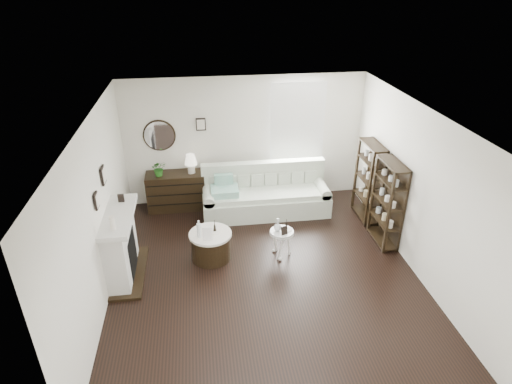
{
  "coord_description": "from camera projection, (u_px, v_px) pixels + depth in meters",
  "views": [
    {
      "loc": [
        -0.95,
        -5.68,
        4.53
      ],
      "look_at": [
        -0.04,
        0.8,
        1.13
      ],
      "focal_mm": 30.0,
      "sensor_mm": 36.0,
      "label": 1
    }
  ],
  "objects": [
    {
      "name": "drum_table",
      "position": [
        211.0,
        245.0,
        7.46
      ],
      "size": [
        0.74,
        0.74,
        0.51
      ],
      "rotation": [
        0.0,
        0.0,
        0.09
      ],
      "color": "black",
      "rests_on": "ground"
    },
    {
      "name": "eiffel_drum",
      "position": [
        215.0,
        226.0,
        7.35
      ],
      "size": [
        0.14,
        0.14,
        0.2
      ],
      "primitive_type": null,
      "rotation": [
        0.0,
        0.0,
        0.28
      ],
      "color": "black",
      "rests_on": "drum_table"
    },
    {
      "name": "shelf_unit_far",
      "position": [
        369.0,
        182.0,
        8.48
      ],
      "size": [
        0.3,
        0.8,
        1.6
      ],
      "color": "black",
      "rests_on": "ground"
    },
    {
      "name": "pedestal_table",
      "position": [
        282.0,
        233.0,
        7.44
      ],
      "size": [
        0.42,
        0.42,
        0.51
      ],
      "rotation": [
        0.0,
        0.0,
        -0.27
      ],
      "color": "white",
      "rests_on": "ground"
    },
    {
      "name": "flask_ped",
      "position": [
        278.0,
        225.0,
        7.37
      ],
      "size": [
        0.13,
        0.13,
        0.24
      ],
      "primitive_type": null,
      "color": "silver",
      "rests_on": "pedestal_table"
    },
    {
      "name": "card_frame_ped",
      "position": [
        284.0,
        230.0,
        7.29
      ],
      "size": [
        0.12,
        0.08,
        0.15
      ],
      "primitive_type": "cube",
      "rotation": [
        -0.21,
        0.0,
        0.32
      ],
      "color": "black",
      "rests_on": "pedestal_table"
    },
    {
      "name": "dresser",
      "position": [
        176.0,
        191.0,
        9.0
      ],
      "size": [
        1.2,
        0.51,
        0.8
      ],
      "color": "black",
      "rests_on": "ground"
    },
    {
      "name": "potted_plant",
      "position": [
        159.0,
        168.0,
        8.66
      ],
      "size": [
        0.34,
        0.31,
        0.32
      ],
      "primitive_type": "imported",
      "rotation": [
        0.0,
        0.0,
        0.22
      ],
      "color": "#23611B",
      "rests_on": "dresser"
    },
    {
      "name": "suitcase",
      "position": [
        312.0,
        206.0,
        8.83
      ],
      "size": [
        0.63,
        0.21,
        0.42
      ],
      "primitive_type": "cube",
      "rotation": [
        0.0,
        0.0,
        -0.01
      ],
      "color": "brown",
      "rests_on": "ground"
    },
    {
      "name": "quilt",
      "position": [
        225.0,
        191.0,
        8.58
      ],
      "size": [
        0.55,
        0.45,
        0.14
      ],
      "primitive_type": "cube",
      "rotation": [
        0.0,
        0.0,
        -0.01
      ],
      "color": "#227F55",
      "rests_on": "sofa"
    },
    {
      "name": "eiffel_ped",
      "position": [
        286.0,
        225.0,
        7.41
      ],
      "size": [
        0.14,
        0.14,
        0.19
      ],
      "primitive_type": null,
      "rotation": [
        0.0,
        0.0,
        0.3
      ],
      "color": "black",
      "rests_on": "pedestal_table"
    },
    {
      "name": "sofa",
      "position": [
        265.0,
        197.0,
        8.92
      ],
      "size": [
        2.59,
        0.9,
        1.01
      ],
      "color": "beige",
      "rests_on": "ground"
    },
    {
      "name": "shelf_unit_near",
      "position": [
        387.0,
        203.0,
        7.69
      ],
      "size": [
        0.3,
        0.8,
        1.6
      ],
      "color": "black",
      "rests_on": "ground"
    },
    {
      "name": "room",
      "position": [
        280.0,
        128.0,
        8.93
      ],
      "size": [
        5.5,
        5.5,
        5.5
      ],
      "color": "black",
      "rests_on": "ground"
    },
    {
      "name": "table_lamp",
      "position": [
        191.0,
        164.0,
        8.77
      ],
      "size": [
        0.32,
        0.32,
        0.41
      ],
      "primitive_type": null,
      "rotation": [
        0.0,
        0.0,
        -0.32
      ],
      "color": "beige",
      "rests_on": "dresser"
    },
    {
      "name": "card_frame_drum",
      "position": [
        207.0,
        234.0,
        7.13
      ],
      "size": [
        0.17,
        0.07,
        0.22
      ],
      "primitive_type": "cube",
      "rotation": [
        -0.21,
        0.0,
        -0.04
      ],
      "color": "white",
      "rests_on": "drum_table"
    },
    {
      "name": "bottle_drum",
      "position": [
        199.0,
        229.0,
        7.18
      ],
      "size": [
        0.07,
        0.07,
        0.32
      ],
      "primitive_type": "cylinder",
      "color": "silver",
      "rests_on": "drum_table"
    },
    {
      "name": "fireplace",
      "position": [
        121.0,
        247.0,
        6.93
      ],
      "size": [
        0.5,
        1.4,
        1.84
      ],
      "color": "silver",
      "rests_on": "ground"
    }
  ]
}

